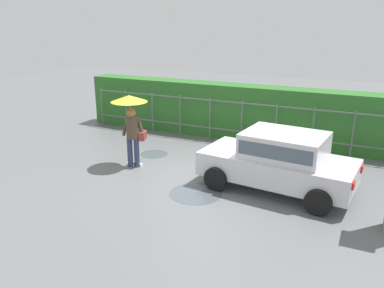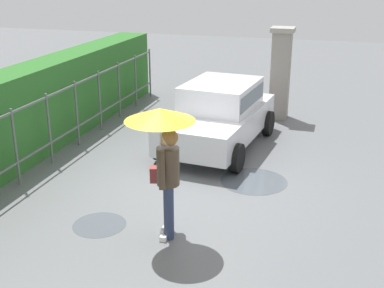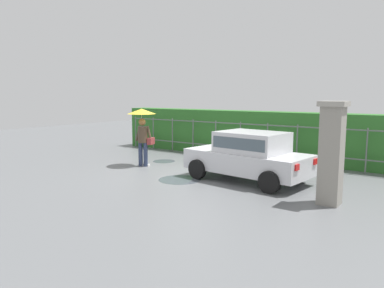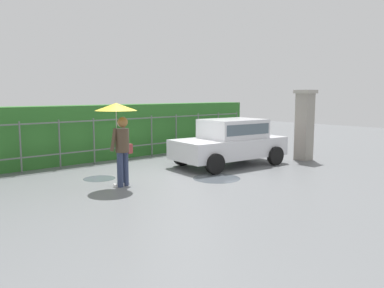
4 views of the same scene
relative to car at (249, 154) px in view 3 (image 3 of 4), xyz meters
The scene contains 8 objects.
ground_plane 2.31m from the car, behind, with size 40.00×40.00×0.00m, color slate.
car is the anchor object (origin of this frame).
pedestrian 4.25m from the car, behind, with size 1.02×1.02×2.06m.
gate_pillar 2.86m from the car, 21.02° to the right, with size 0.60×0.60×2.42m.
fence_section 3.72m from the car, 122.62° to the left, with size 11.63×0.05×1.50m.
hedge_row 4.34m from the car, 117.56° to the left, with size 12.58×0.90×1.90m, color #2D6B28.
puddle_near 2.23m from the car, 147.61° to the right, with size 1.30×1.30×0.00m, color #4C545B.
puddle_far 4.35m from the car, 166.73° to the left, with size 0.86×0.86×0.00m, color #4C545B.
Camera 3 is at (7.12, -9.61, 2.57)m, focal length 34.34 mm.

